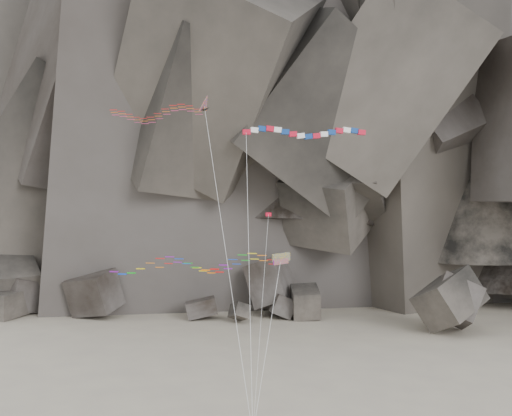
% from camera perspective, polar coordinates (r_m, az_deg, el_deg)
% --- Properties ---
extents(ground, '(260.00, 260.00, 0.00)m').
position_cam_1_polar(ground, '(56.25, -4.49, -16.85)').
color(ground, '#ACA28A').
rests_on(ground, ground).
extents(headland, '(110.00, 70.00, 84.00)m').
position_cam_1_polar(headland, '(124.76, 4.26, 12.64)').
color(headland, '#4F4841').
rests_on(headland, ground).
extents(boulder_field, '(72.36, 17.14, 9.56)m').
position_cam_1_polar(boulder_field, '(91.24, -7.64, -8.13)').
color(boulder_field, '#47423F').
rests_on(boulder_field, ground).
extents(delta_kite, '(15.88, 14.40, 24.66)m').
position_cam_1_polar(delta_kite, '(58.03, -9.18, 8.34)').
color(delta_kite, red).
rests_on(delta_kite, ground).
extents(banner_kite, '(10.92, 19.38, 22.10)m').
position_cam_1_polar(banner_kite, '(58.79, 4.31, 6.64)').
color(banner_kite, red).
rests_on(banner_kite, ground).
extents(parafoil_kite, '(15.93, 11.63, 11.12)m').
position_cam_1_polar(parafoil_kite, '(54.57, -5.94, -4.94)').
color(parafoil_kite, yellow).
rests_on(parafoil_kite, ground).
extents(pennant_kite, '(1.64, 14.05, 14.30)m').
position_cam_1_polar(pennant_kite, '(52.84, 0.82, -4.43)').
color(pennant_kite, red).
rests_on(pennant_kite, ground).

